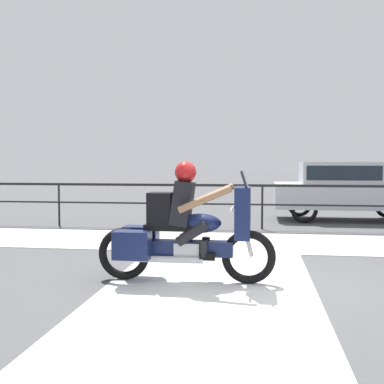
# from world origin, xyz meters

# --- Properties ---
(ground_plane) EXTENTS (120.00, 120.00, 0.00)m
(ground_plane) POSITION_xyz_m (0.00, 0.00, 0.00)
(ground_plane) COLOR #4C4C4F
(sidewalk_band) EXTENTS (44.00, 2.40, 0.01)m
(sidewalk_band) POSITION_xyz_m (0.00, 3.40, 0.01)
(sidewalk_band) COLOR #B7B2A8
(sidewalk_band) RESTS_ON ground
(crosswalk_band) EXTENTS (2.69, 6.00, 0.01)m
(crosswalk_band) POSITION_xyz_m (-0.71, -0.20, 0.00)
(crosswalk_band) COLOR silver
(crosswalk_band) RESTS_ON ground
(fence_railing) EXTENTS (36.00, 0.05, 1.08)m
(fence_railing) POSITION_xyz_m (0.00, 5.34, 0.85)
(fence_railing) COLOR black
(fence_railing) RESTS_ON ground
(motorcycle) EXTENTS (2.42, 0.76, 1.62)m
(motorcycle) POSITION_xyz_m (-1.08, 0.12, 0.71)
(motorcycle) COLOR black
(motorcycle) RESTS_ON ground
(parked_car) EXTENTS (4.00, 1.68, 1.62)m
(parked_car) POSITION_xyz_m (2.26, 7.44, 0.92)
(parked_car) COLOR #B7BCC4
(parked_car) RESTS_ON ground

